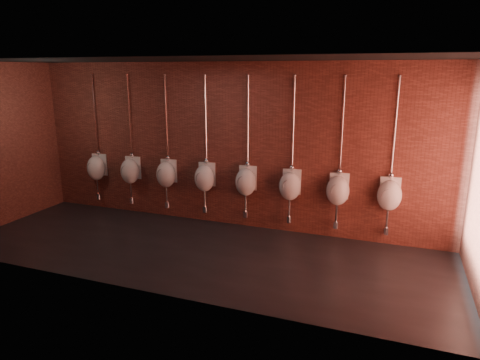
% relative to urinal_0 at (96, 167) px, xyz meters
% --- Properties ---
extents(ground, '(8.50, 8.50, 0.00)m').
position_rel_urinal_0_xyz_m(ground, '(3.09, -1.35, -0.96)').
color(ground, black).
rests_on(ground, ground).
extents(room_shell, '(8.54, 3.04, 3.22)m').
position_rel_urinal_0_xyz_m(room_shell, '(3.09, -1.35, 1.05)').
color(room_shell, black).
rests_on(room_shell, ground).
extents(urinal_0, '(0.45, 0.40, 2.72)m').
position_rel_urinal_0_xyz_m(urinal_0, '(0.00, 0.00, 0.00)').
color(urinal_0, white).
rests_on(urinal_0, ground).
extents(urinal_1, '(0.45, 0.40, 2.72)m').
position_rel_urinal_0_xyz_m(urinal_1, '(0.88, 0.00, 0.00)').
color(urinal_1, white).
rests_on(urinal_1, ground).
extents(urinal_2, '(0.45, 0.40, 2.72)m').
position_rel_urinal_0_xyz_m(urinal_2, '(1.75, 0.00, 0.00)').
color(urinal_2, white).
rests_on(urinal_2, ground).
extents(urinal_3, '(0.45, 0.40, 2.72)m').
position_rel_urinal_0_xyz_m(urinal_3, '(2.63, 0.00, 0.00)').
color(urinal_3, white).
rests_on(urinal_3, ground).
extents(urinal_4, '(0.45, 0.40, 2.72)m').
position_rel_urinal_0_xyz_m(urinal_4, '(3.50, 0.00, 0.00)').
color(urinal_4, white).
rests_on(urinal_4, ground).
extents(urinal_5, '(0.45, 0.40, 2.72)m').
position_rel_urinal_0_xyz_m(urinal_5, '(4.38, 0.00, 0.00)').
color(urinal_5, white).
rests_on(urinal_5, ground).
extents(urinal_6, '(0.45, 0.40, 2.72)m').
position_rel_urinal_0_xyz_m(urinal_6, '(5.25, 0.00, 0.00)').
color(urinal_6, white).
rests_on(urinal_6, ground).
extents(urinal_7, '(0.45, 0.40, 2.72)m').
position_rel_urinal_0_xyz_m(urinal_7, '(6.13, 0.00, 0.00)').
color(urinal_7, white).
rests_on(urinal_7, ground).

